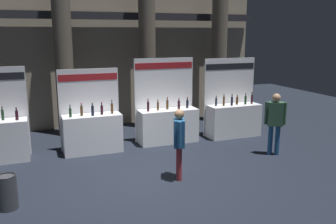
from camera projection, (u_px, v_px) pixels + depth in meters
ground_plane at (150, 177)px, 8.26m from camera, size 24.00×24.00×0.00m
hall_colonnade at (102, 29)px, 12.10m from camera, size 11.20×1.32×6.77m
exhibitor_booth_1 at (92, 130)px, 9.89m from camera, size 1.62×0.66×2.24m
exhibitor_booth_2 at (167, 122)px, 10.80m from camera, size 1.82×0.66×2.46m
exhibitor_booth_3 at (233, 117)px, 11.43m from camera, size 1.73×0.66×2.41m
trash_bin at (7, 192)px, 6.70m from camera, size 0.36×0.36×0.65m
visitor_3 at (179, 139)px, 7.96m from camera, size 0.35×0.53×1.57m
visitor_4 at (275, 119)px, 9.57m from camera, size 0.49×0.39×1.65m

